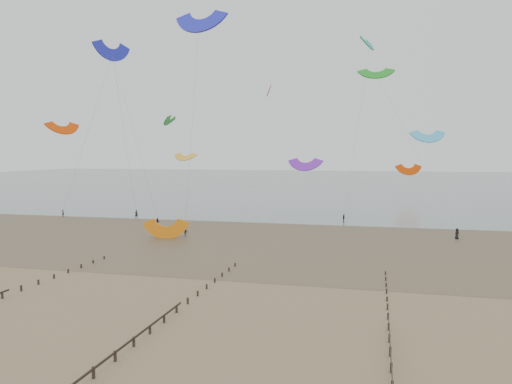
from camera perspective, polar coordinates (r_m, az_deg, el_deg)
ground at (r=52.70m, az=-10.39°, el=-10.99°), size 500.00×500.00×0.00m
sea_and_shore at (r=85.63m, az=-3.42°, el=-4.93°), size 500.00×665.00×0.03m
groynes at (r=34.82m, az=-17.60°, el=-18.59°), size 72.16×50.16×1.00m
kitesurfer_lead at (r=117.43m, az=-21.19°, el=-2.28°), size 0.68×0.58×1.57m
kitesurfers at (r=94.40m, az=16.42°, el=-3.71°), size 98.26×26.44×1.82m
grounded_kite at (r=83.53m, az=-10.23°, el=-5.24°), size 7.35×6.36×3.47m
kites_airborne at (r=138.83m, az=2.02°, el=7.58°), size 243.55×126.12×35.57m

